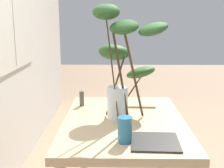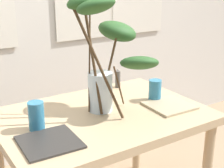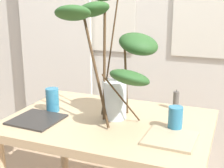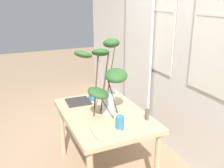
% 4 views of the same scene
% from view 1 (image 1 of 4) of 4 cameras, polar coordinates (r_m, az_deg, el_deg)
% --- Properties ---
extents(dining_table, '(1.13, 0.80, 0.72)m').
position_cam_1_polar(dining_table, '(2.04, 2.30, -9.14)').
color(dining_table, tan).
rests_on(dining_table, ground).
extents(vase_with_branches, '(0.55, 0.52, 0.76)m').
position_cam_1_polar(vase_with_branches, '(1.94, 2.14, 4.46)').
color(vase_with_branches, silver).
rests_on(vase_with_branches, dining_table).
extents(drinking_glass_blue_left, '(0.08, 0.08, 0.14)m').
position_cam_1_polar(drinking_glass_blue_left, '(1.63, 2.48, -8.71)').
color(drinking_glass_blue_left, teal).
rests_on(drinking_glass_blue_left, dining_table).
extents(drinking_glass_blue_right, '(0.08, 0.08, 0.13)m').
position_cam_1_polar(drinking_glass_blue_right, '(2.34, 2.07, -2.29)').
color(drinking_glass_blue_right, teal).
rests_on(drinking_glass_blue_right, dining_table).
extents(plate_square_left, '(0.27, 0.27, 0.01)m').
position_cam_1_polar(plate_square_left, '(1.66, 8.20, -10.85)').
color(plate_square_left, '#2D2B28').
rests_on(plate_square_left, dining_table).
extents(plate_square_right, '(0.25, 0.25, 0.01)m').
position_cam_1_polar(plate_square_right, '(2.37, 5.18, -3.60)').
color(plate_square_right, tan).
rests_on(plate_square_right, dining_table).
extents(pillar_candle, '(0.04, 0.04, 0.13)m').
position_cam_1_polar(pillar_candle, '(2.30, -5.79, -2.78)').
color(pillar_candle, '#514C47').
rests_on(pillar_candle, dining_table).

